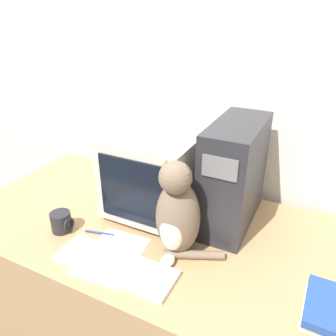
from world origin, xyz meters
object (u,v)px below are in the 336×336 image
at_px(crt_monitor, 159,170).
at_px(keyboard, 115,265).
at_px(computer_tower, 234,175).
at_px(mug, 62,222).
at_px(pen, 100,233).
at_px(cat, 177,214).
at_px(book_stack, 328,310).

distance_m(crt_monitor, keyboard, 0.48).
xyz_separation_m(crt_monitor, keyboard, (0.04, -0.44, -0.19)).
distance_m(computer_tower, mug, 0.77).
bearing_deg(crt_monitor, keyboard, -84.55).
bearing_deg(pen, mug, -162.03).
height_order(crt_monitor, cat, cat).
distance_m(computer_tower, book_stack, 0.60).
xyz_separation_m(keyboard, book_stack, (0.73, 0.12, 0.02)).
height_order(computer_tower, keyboard, computer_tower).
relative_size(keyboard, book_stack, 2.27).
xyz_separation_m(crt_monitor, book_stack, (0.77, -0.32, -0.17)).
bearing_deg(pen, crt_monitor, 66.32).
xyz_separation_m(crt_monitor, pen, (-0.13, -0.30, -0.20)).
bearing_deg(cat, mug, -170.39).
height_order(crt_monitor, computer_tower, computer_tower).
xyz_separation_m(computer_tower, cat, (-0.12, -0.30, -0.05)).
relative_size(computer_tower, book_stack, 2.22).
distance_m(keyboard, cat, 0.30).
distance_m(crt_monitor, pen, 0.39).
xyz_separation_m(keyboard, mug, (-0.34, 0.09, 0.03)).
bearing_deg(computer_tower, pen, -143.55).
relative_size(keyboard, cat, 1.17).
bearing_deg(book_stack, mug, -178.23).
relative_size(cat, book_stack, 1.94).
height_order(book_stack, mug, mug).
bearing_deg(computer_tower, book_stack, -40.41).
distance_m(crt_monitor, cat, 0.34).
relative_size(crt_monitor, computer_tower, 1.01).
bearing_deg(mug, computer_tower, 32.36).
distance_m(computer_tower, keyboard, 0.61).
height_order(keyboard, mug, mug).
height_order(cat, mug, cat).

